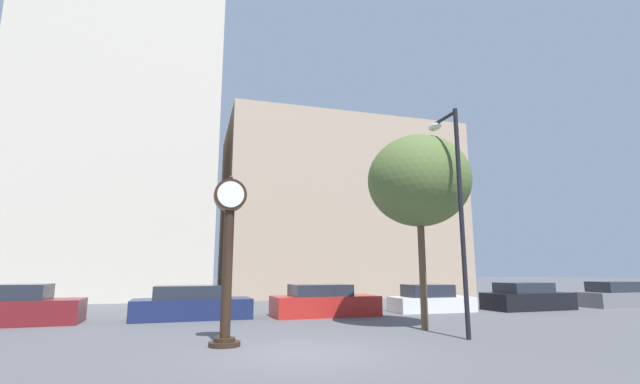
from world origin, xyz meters
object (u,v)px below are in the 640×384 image
car_black (527,298)px  car_grey (616,296)px  car_white (430,300)px  bare_tree (419,181)px  street_clock (228,246)px  car_navy (191,305)px  car_maroon (16,308)px  street_lamp_right (453,185)px  car_red (324,302)px

car_black → car_grey: size_ratio=0.99×
car_white → bare_tree: bare_tree is taller
street_clock → car_navy: (-0.89, 6.83, -2.05)m
car_navy → bare_tree: bare_tree is taller
car_maroon → bare_tree: bearing=-24.0°
street_clock → car_white: 12.45m
street_clock → car_grey: bearing=16.9°
car_grey → street_lamp_right: size_ratio=0.65×
car_maroon → car_grey: (28.62, -0.06, -0.05)m
car_red → car_white: car_red is taller
street_clock → car_red: 8.23m
car_maroon → car_black: car_maroon is taller
street_lamp_right → bare_tree: size_ratio=1.04×
street_lamp_right → car_white: bearing=65.4°
car_red → car_black: bearing=-2.0°
car_grey → car_white: bearing=175.7°
car_maroon → street_lamp_right: bearing=-29.8°
car_red → street_lamp_right: street_lamp_right is taller
street_clock → bare_tree: bare_tree is taller
car_navy → car_white: (11.08, 0.02, -0.03)m
street_clock → car_white: bearing=33.9°
street_clock → car_red: (4.70, 6.44, -2.05)m
car_maroon → car_black: bearing=-3.1°
car_maroon → bare_tree: 15.37m
bare_tree → car_navy: bearing=143.6°
car_red → car_grey: size_ratio=1.03×
car_white → bare_tree: (-3.54, -5.58, 4.54)m
street_clock → car_white: street_clock is taller
car_navy → car_red: size_ratio=1.03×
car_white → street_lamp_right: 9.05m
car_red → street_clock: bearing=-127.9°
street_clock → car_black: 16.84m
street_clock → street_lamp_right: street_lamp_right is taller
car_navy → bare_tree: bearing=-38.5°
car_black → bare_tree: bare_tree is taller
car_maroon → car_grey: car_maroon is taller
car_black → car_white: bearing=172.7°
car_grey → bare_tree: 16.48m
street_lamp_right → bare_tree: (-0.18, 1.78, 0.49)m
car_maroon → street_lamp_right: 16.10m
car_black → car_grey: bearing=-0.9°
street_clock → car_navy: bearing=97.4°
car_navy → bare_tree: size_ratio=0.71×
car_red → car_grey: (16.88, 0.13, -0.01)m
car_maroon → car_red: (11.74, -0.19, -0.04)m
car_red → car_white: 5.51m
car_maroon → car_red: size_ratio=0.94×
car_maroon → car_white: size_ratio=1.11×
car_red → bare_tree: 7.13m
car_maroon → car_white: bearing=-1.9°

